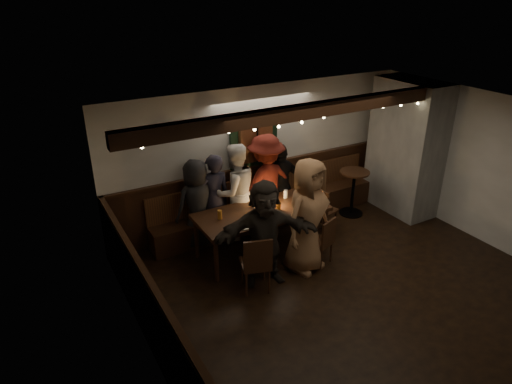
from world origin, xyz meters
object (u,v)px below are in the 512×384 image
person_c (235,192)px  person_d (266,184)px  high_top (353,187)px  person_g (307,216)px  chair_near_left (257,262)px  chair_end (322,207)px  person_e (281,185)px  person_b (214,199)px  chair_near_right (323,239)px  dining_table (262,214)px  person_a (197,204)px  person_f (264,233)px

person_c → person_d: 0.61m
high_top → person_g: (-1.89, -1.10, 0.36)m
chair_near_left → high_top: size_ratio=1.03×
chair_end → person_e: (-0.52, 0.61, 0.32)m
chair_end → person_e: 0.86m
high_top → chair_near_left: bearing=-156.2°
person_g → person_b: bearing=104.6°
chair_end → person_b: size_ratio=0.52×
person_c → person_e: person_c is taller
chair_end → chair_near_right: bearing=-125.7°
dining_table → chair_near_right: dining_table is taller
person_a → person_d: (1.30, -0.10, 0.13)m
dining_table → chair_end: size_ratio=2.58×
chair_near_right → person_c: person_c is taller
chair_near_left → chair_near_right: 1.30m
person_b → person_a: bearing=-8.8°
chair_near_right → person_f: bearing=175.9°
person_e → person_g: (-0.43, -1.45, 0.14)m
chair_end → person_b: bearing=161.2°
dining_table → person_g: bearing=-63.3°
chair_near_right → person_d: 1.56m
chair_end → person_a: person_a is taller
chair_near_right → person_b: bearing=128.3°
dining_table → person_a: person_a is taller
dining_table → person_a: 1.14m
person_b → person_d: person_d is taller
dining_table → person_f: person_f is taller
chair_near_left → chair_end: 2.19m
chair_near_right → person_a: (-1.51, 1.58, 0.32)m
chair_near_left → person_e: bearing=48.7°
person_b → chair_near_right: bearing=129.4°
chair_near_left → high_top: bearing=23.8°
chair_near_right → person_g: bearing=169.5°
chair_near_left → chair_end: bearing=27.6°
person_b → person_g: size_ratio=0.87×
dining_table → person_b: size_ratio=1.35×
person_d → person_g: bearing=79.3°
person_f → person_g: size_ratio=0.90×
person_f → chair_end: bearing=40.8°
chair_near_left → chair_end: chair_near_left is taller
dining_table → person_a: size_ratio=1.41×
chair_end → person_d: (-0.85, 0.58, 0.43)m
chair_near_left → person_d: person_d is taller
person_a → person_f: bearing=98.1°
chair_near_right → person_g: 0.56m
chair_end → dining_table: bearing=-175.8°
dining_table → person_e: bearing=41.2°
high_top → person_d: size_ratio=0.50×
person_c → person_g: bearing=105.8°
high_top → person_c: bearing=171.6°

